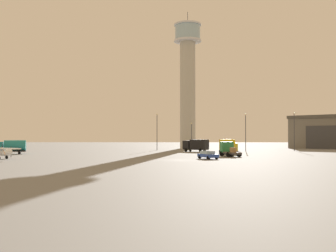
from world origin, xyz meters
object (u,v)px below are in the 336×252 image
object	(u,v)px
truck_box_black	(196,145)
truck_box_yellow	(228,146)
truck_flatbed_green	(229,149)
light_post_centre	(192,133)
light_post_west	(157,129)
light_post_east	(246,129)
light_post_north	(294,128)
car_blue	(208,155)
control_tower	(188,75)
truck_fuel_tanker_teal	(10,146)

from	to	relation	value
truck_box_black	truck_box_yellow	size ratio (longest dim) A/B	1.10
truck_flatbed_green	light_post_centre	distance (m)	42.14
light_post_west	light_post_east	bearing A→B (deg)	-11.64
truck_box_black	light_post_north	bearing A→B (deg)	-132.86
light_post_centre	car_blue	bearing A→B (deg)	-87.76
light_post_centre	truck_flatbed_green	bearing A→B (deg)	-81.03
truck_box_yellow	light_post_east	xyz separation A→B (m)	(6.54, 17.73, 4.05)
control_tower	light_post_west	size ratio (longest dim) A/B	4.32
truck_box_yellow	light_post_centre	bearing A→B (deg)	-176.89
truck_fuel_tanker_teal	light_post_west	world-z (taller)	light_post_west
truck_box_black	light_post_east	distance (m)	14.92
control_tower	car_blue	xyz separation A→B (m)	(3.09, -60.22, -22.92)
truck_box_black	car_blue	xyz separation A→B (m)	(1.15, -32.35, -0.99)
truck_fuel_tanker_teal	light_post_east	xyz separation A→B (m)	(54.16, 20.74, 4.10)
truck_flatbed_green	light_post_east	bearing A→B (deg)	-29.40
light_post_centre	light_post_west	bearing A→B (deg)	-140.09
truck_flatbed_green	light_post_east	size ratio (longest dim) A/B	0.63
truck_fuel_tanker_teal	light_post_north	bearing A→B (deg)	-178.15
control_tower	truck_box_yellow	distance (m)	46.47
truck_flatbed_green	light_post_north	distance (m)	37.11
light_post_east	light_post_north	distance (m)	13.40
control_tower	truck_box_black	distance (m)	35.51
light_post_east	light_post_centre	bearing A→B (deg)	137.08
truck_box_black	light_post_centre	distance (m)	18.91
truck_box_black	light_post_east	size ratio (longest dim) A/B	0.67
truck_flatbed_green	light_post_centre	world-z (taller)	light_post_centre
control_tower	light_post_west	distance (m)	26.28
light_post_east	truck_fuel_tanker_teal	bearing A→B (deg)	-159.05
light_post_west	light_post_east	size ratio (longest dim) A/B	1.04
truck_box_black	car_blue	bearing A→B (deg)	123.29
car_blue	light_post_centre	size ratio (longest dim) A/B	0.56
truck_flatbed_green	truck_fuel_tanker_teal	xyz separation A→B (m)	(-46.61, 7.64, 0.35)
car_blue	light_post_west	distance (m)	44.71
car_blue	light_post_west	xyz separation A→B (m)	(-11.78, 42.81, 5.26)
light_post_north	truck_box_yellow	bearing A→B (deg)	-135.10
light_post_west	control_tower	bearing A→B (deg)	63.48
truck_fuel_tanker_teal	car_blue	world-z (taller)	truck_fuel_tanker_teal
truck_flatbed_green	truck_fuel_tanker_teal	bearing A→B (deg)	66.17
truck_box_black	truck_fuel_tanker_teal	xyz separation A→B (m)	(-40.92, -15.20, -0.03)
truck_flatbed_green	truck_box_yellow	size ratio (longest dim) A/B	1.02
control_tower	truck_box_yellow	world-z (taller)	control_tower
truck_flatbed_green	car_blue	xyz separation A→B (m)	(-4.55, -9.51, -0.61)
truck_flatbed_green	truck_box_yellow	xyz separation A→B (m)	(1.00, 10.65, 0.40)
truck_box_black	light_post_west	bearing A→B (deg)	-13.28
control_tower	truck_box_yellow	bearing A→B (deg)	-77.83
truck_flatbed_green	car_blue	distance (m)	10.56
light_post_north	truck_flatbed_green	bearing A→B (deg)	-124.39
car_blue	light_post_east	bearing A→B (deg)	132.48
truck_fuel_tanker_teal	car_blue	bearing A→B (deg)	141.02
truck_box_yellow	car_blue	world-z (taller)	truck_box_yellow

